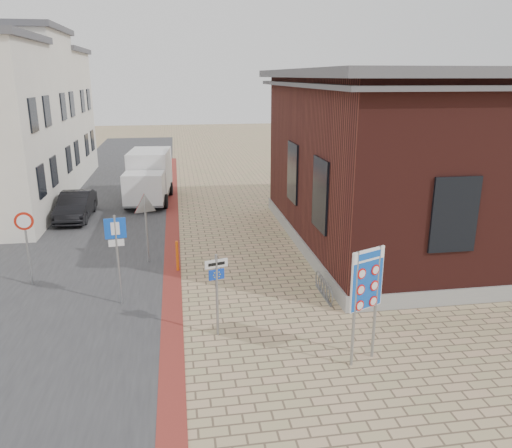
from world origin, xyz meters
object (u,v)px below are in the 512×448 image
object	(u,v)px
parking_sign	(116,244)
bollard	(177,256)
sedan	(76,206)
border_sign	(367,282)
box_truck	(149,176)
essen_sign	(217,283)

from	to	relation	value
parking_sign	bollard	distance (m)	3.23
sedan	border_sign	distance (m)	16.66
box_truck	bollard	bearing A→B (deg)	-77.69
box_truck	essen_sign	world-z (taller)	box_truck
bollard	essen_sign	bearing A→B (deg)	-77.99
box_truck	parking_sign	world-z (taller)	parking_sign
border_sign	essen_sign	bearing A→B (deg)	127.41
sedan	border_sign	xyz separation A→B (m)	(9.00, -13.95, 1.40)
border_sign	bollard	distance (m)	7.94
bollard	sedan	bearing A→B (deg)	122.23
box_truck	essen_sign	bearing A→B (deg)	-76.29
parking_sign	sedan	bearing A→B (deg)	98.90
sedan	essen_sign	bearing A→B (deg)	-63.79
parking_sign	bollard	bearing A→B (deg)	46.60
border_sign	sedan	bearing A→B (deg)	98.84
essen_sign	border_sign	bearing A→B (deg)	-43.65
border_sign	bollard	world-z (taller)	border_sign
sedan	parking_sign	bearing A→B (deg)	-71.98
box_truck	parking_sign	xyz separation A→B (m)	(-0.31, -12.89, 0.52)
box_truck	bollard	world-z (taller)	box_truck
border_sign	parking_sign	bearing A→B (deg)	121.64
box_truck	parking_sign	distance (m)	12.90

